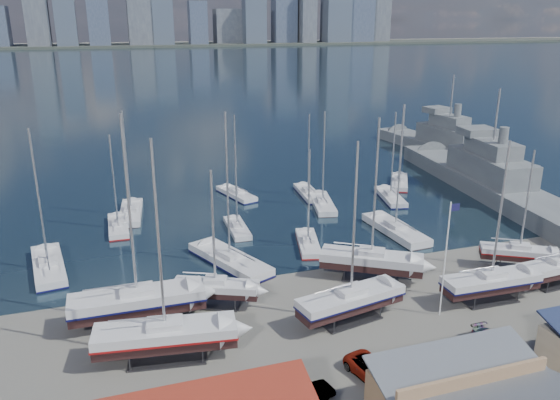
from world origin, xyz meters
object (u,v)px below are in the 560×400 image
object	(u,v)px
flagpole	(447,252)
sailboat_cradle_0	(138,301)
naval_ship_east	(488,183)
naval_ship_west	(447,147)

from	to	relation	value
flagpole	sailboat_cradle_0	bearing A→B (deg)	164.72
naval_ship_east	flagpole	size ratio (longest dim) A/B	4.29
sailboat_cradle_0	flagpole	world-z (taller)	sailboat_cradle_0
sailboat_cradle_0	naval_ship_west	world-z (taller)	sailboat_cradle_0
naval_ship_east	naval_ship_west	world-z (taller)	naval_ship_east
naval_ship_east	naval_ship_west	xyz separation A→B (m)	(8.90, 24.23, 0.00)
naval_ship_east	flagpole	world-z (taller)	naval_ship_east
sailboat_cradle_0	naval_ship_east	bearing A→B (deg)	22.88
sailboat_cradle_0	naval_ship_west	distance (m)	80.77
naval_ship_east	sailboat_cradle_0	bearing A→B (deg)	118.90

